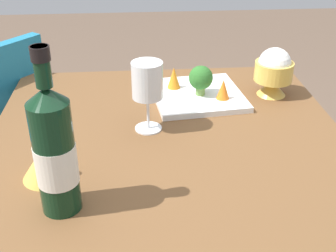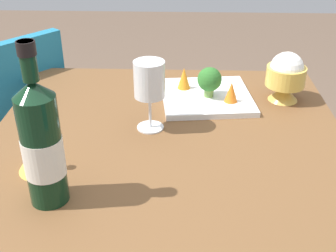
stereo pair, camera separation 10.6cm
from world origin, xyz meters
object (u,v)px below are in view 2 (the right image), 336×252
rice_bowl (286,76)px  wine_bottle (42,144)px  wine_glass (149,81)px  serving_plate (206,97)px  broccoli_floret (209,80)px  rice_bowl_lid (40,154)px  chair_by_wall (7,127)px  carrot_garnish_right (231,92)px  carrot_garnish_left (184,78)px

rice_bowl → wine_bottle: bearing=-139.1°
wine_glass → serving_plate: bearing=49.5°
broccoli_floret → rice_bowl: bearing=5.1°
rice_bowl_lid → chair_by_wall: bearing=119.9°
rice_bowl → carrot_garnish_right: bearing=-162.0°
rice_bowl → carrot_garnish_right: size_ratio=2.51×
wine_glass → carrot_garnish_right: size_ratio=3.17×
wine_bottle → carrot_garnish_left: bearing=62.8°
serving_plate → broccoli_floret: (0.01, -0.01, 0.06)m
rice_bowl → serving_plate: size_ratio=0.51×
broccoli_floret → wine_glass: bearing=-133.9°
serving_plate → wine_glass: bearing=-130.5°
serving_plate → carrot_garnish_left: 0.09m
wine_bottle → broccoli_floret: (0.33, 0.45, -0.06)m
rice_bowl_lid → carrot_garnish_left: rice_bowl_lid is taller
wine_bottle → broccoli_floret: wine_bottle is taller
wine_glass → carrot_garnish_left: size_ratio=2.85×
wine_bottle → wine_glass: wine_bottle is taller
wine_bottle → carrot_garnish_right: wine_bottle is taller
chair_by_wall → broccoli_floret: (0.69, -0.18, 0.27)m
carrot_garnish_left → wine_glass: bearing=-111.3°
rice_bowl → rice_bowl_lid: rice_bowl is taller
carrot_garnish_right → rice_bowl_lid: bearing=-143.7°
wine_bottle → carrot_garnish_right: (0.39, 0.42, -0.08)m
rice_bowl → carrot_garnish_left: bearing=173.0°
wine_glass → carrot_garnish_left: bearing=68.7°
wine_glass → broccoli_floret: wine_glass is taller
chair_by_wall → carrot_garnish_left: chair_by_wall is taller
rice_bowl_lid → carrot_garnish_left: size_ratio=1.59×
rice_bowl_lid → wine_glass: bearing=40.6°
wine_bottle → rice_bowl_lid: (-0.05, 0.10, -0.09)m
chair_by_wall → carrot_garnish_right: 0.81m
chair_by_wall → rice_bowl_lid: bearing=-110.4°
serving_plate → broccoli_floret: size_ratio=3.23×
broccoli_floret → carrot_garnish_right: bearing=-27.8°
wine_bottle → carrot_garnish_right: 0.58m
wine_bottle → broccoli_floret: 0.57m
broccoli_floret → serving_plate: bearing=113.3°
serving_plate → carrot_garnish_left: bearing=148.4°
wine_bottle → wine_glass: size_ratio=1.80×
rice_bowl_lid → carrot_garnish_left: 0.51m
rice_bowl_lid → broccoli_floret: (0.38, 0.35, 0.03)m
wine_glass → carrot_garnish_left: 0.24m
serving_plate → rice_bowl: bearing=1.3°
serving_plate → chair_by_wall: bearing=165.9°
wine_glass → carrot_garnish_right: 0.26m
wine_bottle → carrot_garnish_left: wine_bottle is taller
carrot_garnish_left → carrot_garnish_right: size_ratio=1.11×
wine_glass → rice_bowl: bearing=26.0°
wine_bottle → serving_plate: bearing=55.1°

